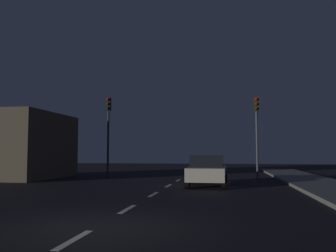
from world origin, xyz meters
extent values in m
plane|color=black|center=(0.00, 7.00, 0.00)|extent=(80.00, 80.00, 0.00)
cube|color=silver|center=(0.00, -1.20, 0.00)|extent=(0.16, 1.60, 0.01)
cube|color=silver|center=(0.00, 2.60, 0.00)|extent=(0.16, 1.60, 0.01)
cube|color=silver|center=(0.00, 6.40, 0.00)|extent=(0.16, 1.60, 0.01)
cube|color=silver|center=(0.00, 10.20, 0.00)|extent=(0.16, 1.60, 0.01)
cube|color=silver|center=(0.00, 14.00, 0.00)|extent=(0.16, 1.60, 0.01)
cylinder|color=#2D2D30|center=(-5.01, 15.58, 2.70)|extent=(0.14, 0.14, 5.41)
cube|color=black|center=(-5.01, 15.58, 4.96)|extent=(0.32, 0.24, 0.90)
sphere|color=red|center=(-5.01, 15.42, 5.26)|extent=(0.20, 0.20, 0.20)
sphere|color=#3F2D0C|center=(-5.01, 15.42, 4.96)|extent=(0.20, 0.20, 0.20)
sphere|color=#0C3319|center=(-5.01, 15.42, 4.66)|extent=(0.20, 0.20, 0.20)
cylinder|color=#4C4C51|center=(4.81, 15.58, 2.60)|extent=(0.14, 0.14, 5.19)
cube|color=#382D0C|center=(4.81, 15.58, 4.74)|extent=(0.32, 0.24, 0.90)
sphere|color=red|center=(4.81, 15.42, 5.04)|extent=(0.20, 0.20, 0.20)
sphere|color=#3F2D0C|center=(4.81, 15.42, 4.74)|extent=(0.20, 0.20, 0.20)
sphere|color=#0C3319|center=(4.81, 15.42, 4.44)|extent=(0.20, 0.20, 0.20)
cube|color=beige|center=(1.94, 10.54, 0.63)|extent=(1.85, 4.38, 0.63)
cube|color=black|center=(1.94, 10.33, 1.24)|extent=(1.60, 1.98, 0.59)
cylinder|color=black|center=(1.13, 12.18, 0.32)|extent=(0.23, 0.64, 0.64)
cylinder|color=black|center=(2.80, 12.16, 0.32)|extent=(0.23, 0.64, 0.64)
cylinder|color=black|center=(1.09, 8.93, 0.32)|extent=(0.23, 0.64, 0.64)
cylinder|color=black|center=(2.76, 8.90, 0.32)|extent=(0.23, 0.64, 0.64)
cube|color=brown|center=(-10.46, 14.12, 2.12)|extent=(4.93, 6.88, 4.24)
camera|label=1|loc=(2.89, -7.84, 1.66)|focal=38.58mm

